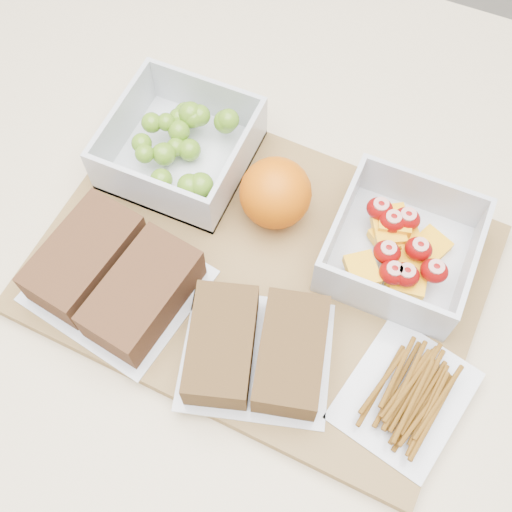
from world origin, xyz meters
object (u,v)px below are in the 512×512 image
at_px(grape_container, 183,145).
at_px(sandwich_bag_left, 114,276).
at_px(fruit_container, 400,249).
at_px(sandwich_bag_center, 256,350).
at_px(orange, 275,193).
at_px(pretzel_bag, 408,392).
at_px(cutting_board, 260,269).

bearing_deg(grape_container, sandwich_bag_left, -87.38).
xyz_separation_m(grape_container, fruit_container, (0.24, -0.02, -0.00)).
bearing_deg(sandwich_bag_center, orange, 106.65).
bearing_deg(sandwich_bag_left, orange, 52.32).
distance_m(fruit_container, orange, 0.13).
xyz_separation_m(sandwich_bag_left, pretzel_bag, (0.29, 0.01, -0.01)).
bearing_deg(fruit_container, orange, 179.31).
xyz_separation_m(grape_container, sandwich_bag_left, (0.01, -0.16, -0.00)).
relative_size(sandwich_bag_left, sandwich_bag_center, 1.03).
height_order(cutting_board, pretzel_bag, pretzel_bag).
height_order(fruit_container, sandwich_bag_center, fruit_container).
bearing_deg(fruit_container, pretzel_bag, -68.73).
distance_m(grape_container, sandwich_bag_left, 0.16).
bearing_deg(fruit_container, cutting_board, -153.21).
height_order(cutting_board, sandwich_bag_center, sandwich_bag_center).
distance_m(cutting_board, pretzel_bag, 0.18).
height_order(grape_container, sandwich_bag_left, grape_container).
height_order(orange, pretzel_bag, orange).
bearing_deg(fruit_container, sandwich_bag_left, -150.18).
height_order(fruit_container, pretzel_bag, fruit_container).
xyz_separation_m(grape_container, pretzel_bag, (0.29, -0.15, -0.01)).
bearing_deg(orange, pretzel_bag, -35.60).
distance_m(grape_container, sandwich_bag_center, 0.23).
xyz_separation_m(cutting_board, sandwich_bag_center, (0.03, -0.09, 0.03)).
xyz_separation_m(cutting_board, grape_container, (-0.12, 0.08, 0.03)).
xyz_separation_m(sandwich_bag_center, pretzel_bag, (0.14, 0.02, -0.01)).
bearing_deg(pretzel_bag, orange, 144.40).
bearing_deg(fruit_container, sandwich_bag_center, -120.36).
bearing_deg(sandwich_bag_left, cutting_board, 32.76).
relative_size(cutting_board, fruit_container, 3.19).
xyz_separation_m(orange, sandwich_bag_center, (0.04, -0.15, -0.02)).
xyz_separation_m(cutting_board, orange, (-0.01, 0.06, 0.04)).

